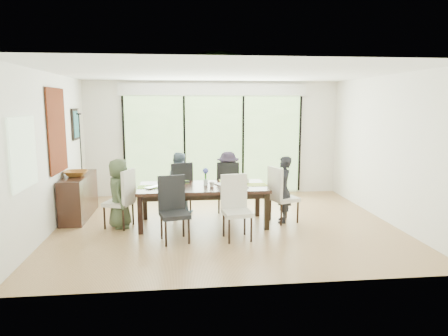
{
  "coord_description": "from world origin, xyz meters",
  "views": [
    {
      "loc": [
        -0.78,
        -6.98,
        2.18
      ],
      "look_at": [
        0.0,
        0.25,
        1.0
      ],
      "focal_mm": 32.0,
      "sensor_mm": 36.0,
      "label": 1
    }
  ],
  "objects": [
    {
      "name": "candlestick_pan",
      "position": [
        -2.76,
        1.13,
        1.98
      ],
      "size": [
        0.09,
        0.09,
        0.03
      ],
      "primitive_type": "cylinder",
      "color": "black",
      "rests_on": "sideboard"
    },
    {
      "name": "placemat_far_r",
      "position": [
        0.15,
        0.44,
        0.72
      ],
      "size": [
        0.42,
        0.3,
        0.01
      ],
      "primitive_type": "cube",
      "color": "#B1C647",
      "rests_on": "table_top"
    },
    {
      "name": "chair_near_left",
      "position": [
        -0.9,
        -0.83,
        0.52
      ],
      "size": [
        0.53,
        0.53,
        1.05
      ],
      "primitive_type": null,
      "rotation": [
        0.0,
        0.0,
        0.23
      ],
      "color": "black",
      "rests_on": "floor"
    },
    {
      "name": "art_frame",
      "position": [
        -2.97,
        1.7,
        1.75
      ],
      "size": [
        0.03,
        0.55,
        0.65
      ],
      "primitive_type": "cube",
      "color": "black",
      "rests_on": "wall_left"
    },
    {
      "name": "table_leg_fl",
      "position": [
        -1.48,
        -0.39,
        0.33
      ],
      "size": [
        0.09,
        0.09,
        0.66
      ],
      "primitive_type": "cube",
      "color": "black",
      "rests_on": "floor"
    },
    {
      "name": "mullion_c",
      "position": [
        0.7,
        2.46,
        1.2
      ],
      "size": [
        0.05,
        0.04,
        2.3
      ],
      "primitive_type": "cube",
      "color": "black",
      "rests_on": "wall_back"
    },
    {
      "name": "foliage_left",
      "position": [
        -1.8,
        5.2,
        1.44
      ],
      "size": [
        3.2,
        3.2,
        3.2
      ],
      "primitive_type": "sphere",
      "color": "#14380F",
      "rests_on": "ground"
    },
    {
      "name": "hyacinth_stems",
      "position": [
        -0.35,
        0.09,
        0.89
      ],
      "size": [
        0.04,
        0.04,
        0.15
      ],
      "primitive_type": "cylinder",
      "color": "#337226",
      "rests_on": "table_top"
    },
    {
      "name": "cup_c",
      "position": [
        0.4,
        0.14,
        0.76
      ],
      "size": [
        0.16,
        0.16,
        0.09
      ],
      "primitive_type": "imported",
      "rotation": [
        0.0,
        0.0,
        3.58
      ],
      "color": "white",
      "rests_on": "table_top"
    },
    {
      "name": "mullion_d",
      "position": [
        2.1,
        2.46,
        1.2
      ],
      "size": [
        0.05,
        0.04,
        2.3
      ],
      "primitive_type": "cube",
      "color": "black",
      "rests_on": "wall_back"
    },
    {
      "name": "glass_doors",
      "position": [
        0.0,
        2.47,
        1.2
      ],
      "size": [
        4.2,
        0.02,
        2.3
      ],
      "primitive_type": "cube",
      "color": "#598C3F",
      "rests_on": "wall_back"
    },
    {
      "name": "wall_left",
      "position": [
        -3.01,
        0.0,
        1.35
      ],
      "size": [
        0.02,
        5.0,
        2.7
      ],
      "primitive_type": "cube",
      "color": "silver",
      "rests_on": "floor"
    },
    {
      "name": "table_leg_br",
      "position": [
        0.68,
        0.47,
        0.33
      ],
      "size": [
        0.09,
        0.09,
        0.66
      ],
      "primitive_type": "cube",
      "color": "black",
      "rests_on": "floor"
    },
    {
      "name": "papers",
      "position": [
        0.3,
        -0.01,
        0.72
      ],
      "size": [
        0.29,
        0.21,
        0.0
      ],
      "primitive_type": "cube",
      "color": "white",
      "rests_on": "table_top"
    },
    {
      "name": "placemat_right",
      "position": [
        0.55,
        0.04,
        0.72
      ],
      "size": [
        0.42,
        0.3,
        0.01
      ],
      "primitive_type": "cube",
      "color": "#92A63B",
      "rests_on": "table_top"
    },
    {
      "name": "table_leg_bl",
      "position": [
        -1.48,
        0.47,
        0.33
      ],
      "size": [
        0.09,
        0.09,
        0.66
      ],
      "primitive_type": "cube",
      "color": "black",
      "rests_on": "floor"
    },
    {
      "name": "placemat_left",
      "position": [
        -1.35,
        0.04,
        0.72
      ],
      "size": [
        0.42,
        0.3,
        0.01
      ],
      "primitive_type": "cube",
      "color": "#82B841",
      "rests_on": "table_top"
    },
    {
      "name": "tablet_far_l",
      "position": [
        -0.75,
        0.39,
        0.73
      ],
      "size": [
        0.25,
        0.17,
        0.01
      ],
      "primitive_type": "cube",
      "color": "black",
      "rests_on": "table_top"
    },
    {
      "name": "foliage_right",
      "position": [
        2.2,
        5.0,
        1.26
      ],
      "size": [
        2.8,
        2.8,
        2.8
      ],
      "primitive_type": "sphere",
      "color": "#14380F",
      "rests_on": "ground"
    },
    {
      "name": "chair_right_end",
      "position": [
        1.1,
        0.04,
        0.52
      ],
      "size": [
        0.56,
        0.56,
        1.05
      ],
      "primitive_type": null,
      "rotation": [
        0.0,
        0.0,
        1.92
      ],
      "color": "silver",
      "rests_on": "floor"
    },
    {
      "name": "side_window",
      "position": [
        -2.97,
        -1.2,
        1.5
      ],
      "size": [
        0.02,
        0.9,
        1.0
      ],
      "primitive_type": "cube",
      "color": "#8CAD7F",
      "rests_on": "wall_left"
    },
    {
      "name": "table_apron",
      "position": [
        -0.4,
        0.04,
        0.6
      ],
      "size": [
        2.1,
        0.86,
        0.1
      ],
      "primitive_type": "cube",
      "color": "black",
      "rests_on": "floor"
    },
    {
      "name": "deck",
      "position": [
        0.0,
        3.4,
        -0.05
      ],
      "size": [
        6.0,
        1.8,
        0.1
      ],
      "primitive_type": "cube",
      "color": "brown",
      "rests_on": "ground"
    },
    {
      "name": "ceiling",
      "position": [
        0.0,
        0.0,
        2.71
      ],
      "size": [
        6.0,
        5.0,
        0.01
      ],
      "primitive_type": "cube",
      "color": "white",
      "rests_on": "wall_back"
    },
    {
      "name": "wall_right",
      "position": [
        3.01,
        0.0,
        1.35
      ],
      "size": [
        0.02,
        5.0,
        2.7
      ],
      "primitive_type": "cube",
      "color": "beige",
      "rests_on": "floor"
    },
    {
      "name": "chair_far_left",
      "position": [
        -0.85,
        0.89,
        0.52
      ],
      "size": [
        0.57,
        0.57,
        1.05
      ],
      "primitive_type": null,
      "rotation": [
        0.0,
        0.0,
        3.53
      ],
      "color": "black",
      "rests_on": "floor"
    },
    {
      "name": "bowl",
      "position": [
        -2.76,
        0.68,
        0.87
      ],
      "size": [
        0.43,
        0.43,
        0.11
      ],
      "primitive_type": "imported",
      "color": "brown",
      "rests_on": "sideboard"
    },
    {
      "name": "candle",
      "position": [
        -2.76,
        1.13,
        2.03
      ],
      "size": [
        0.03,
        0.03,
        0.09
      ],
      "primitive_type": "cylinder",
      "color": "silver",
      "rests_on": "sideboard"
    },
    {
      "name": "table_leg_fr",
      "position": [
        0.68,
        -0.39,
        0.33
      ],
      "size": [
        0.09,
        0.09,
        0.66
      ],
      "primitive_type": "cube",
      "color": "black",
      "rests_on": "floor"
    },
    {
      "name": "platter_base",
      "position": [
        -0.95,
        -0.26,
        0.73
      ],
      "size": [
        0.25,
        0.25,
        0.02
      ],
      "primitive_type": "cube",
      "color": "white",
      "rests_on": "table_top"
    },
    {
      "name": "sideboard",
      "position": [
        -2.76,
        0.78,
        0.41
      ],
      "size": [
        0.41,
        1.46,
        0.82
      ],
      "primitive_type": "cube",
      "color": "black",
      "rests_on": "floor"
    },
    {
      "name": "placemat_far_l",
      "position": [
        -0.85,
        0.44,
        0.72
      ],
      "size": [
        0.42,
        0.3,
        0.01
      ],
      "primitive_type": "cube",
      "color": "#78B03F",
      "rests_on": "table_top"
    },
    {
      "name": "person_left_end",
      "position": [
        -1.88,
        0.04,
        0.61
      ],
      "size": [
        0.4,
        0.6,
        1.23
      ],
      "primitive_type": "imported",
      "rotation": [
        0.0,
        0.0,
        1.65
      ],
      "color": "#404E34",
      "rests_on": "floor"
    },
    {
      "name": "blinds_header",
      "position": [
        0.0,
        2.46,
        2.5
      ],
      "size": [
        4.4,
        0.06,
        0.28
      ],
      "primitive_type": "cube",
      "color": "white",
      "rests_on": "wall_back"
    },
    {
      "name": "mullion_a",
      "position": [
        -2.1,
        2.46,
        1.2
      ],
      "size": [
        0.05,
        0.04,
        2.3
      ],
      "primitive_type": "cube",
      "color": "black",
      "rests_on": "wall_back"
    },
    {
      "name": "hyacinth_blooms",
      "position": [
        -0.35,
        0.09,
        0.98
      ],
      "size": [
        0.1,
        0.1,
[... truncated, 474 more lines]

